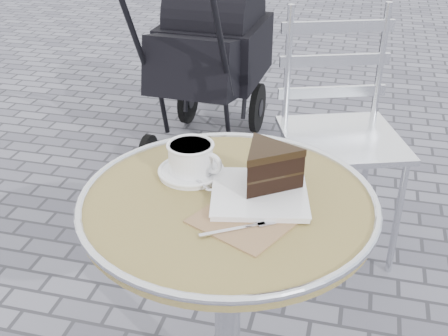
% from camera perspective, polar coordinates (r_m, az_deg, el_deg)
% --- Properties ---
extents(cafe_table, '(0.72, 0.72, 0.74)m').
position_cam_1_polar(cafe_table, '(1.43, 0.39, -8.70)').
color(cafe_table, silver).
rests_on(cafe_table, ground).
extents(cappuccino_set, '(0.17, 0.18, 0.08)m').
position_cam_1_polar(cappuccino_set, '(1.42, -3.32, 0.71)').
color(cappuccino_set, white).
rests_on(cappuccino_set, cafe_table).
extents(cake_plate_set, '(0.28, 0.36, 0.12)m').
position_cam_1_polar(cake_plate_set, '(1.34, 4.29, -0.52)').
color(cake_plate_set, '#936D50').
rests_on(cake_plate_set, cafe_table).
extents(bistro_chair, '(0.56, 0.56, 0.97)m').
position_cam_1_polar(bistro_chair, '(2.24, 11.42, 6.33)').
color(bistro_chair, silver).
rests_on(bistro_chair, ground).
extents(baby_stroller, '(0.52, 1.05, 1.07)m').
position_cam_1_polar(baby_stroller, '(3.06, -1.53, 10.70)').
color(baby_stroller, black).
rests_on(baby_stroller, ground).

